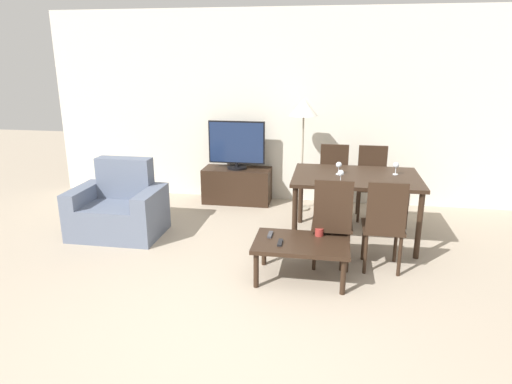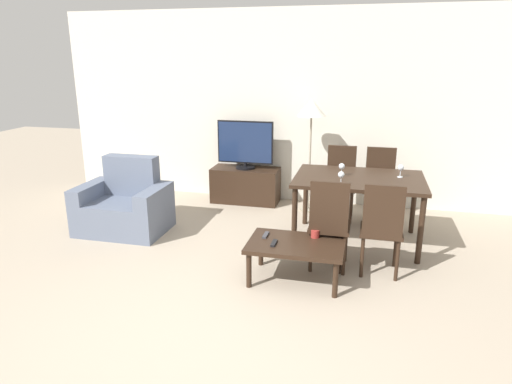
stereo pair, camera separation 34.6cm
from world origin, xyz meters
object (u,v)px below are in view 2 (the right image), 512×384
object	(u,v)px
wine_glass_left	(401,168)
cup_white_near	(315,234)
wine_glass_right	(342,167)
dining_chair_near_right	(382,225)
wine_glass_center	(341,176)
tv_stand	(246,185)
remote_secondary	(266,235)
armchair	(125,207)
dining_chair_far	(380,181)
dining_chair_near	(329,221)
coffee_table	(296,247)
tv	(245,145)
dining_chair_far_left	(340,179)
remote_primary	(274,243)
floor_lamp	(311,113)
dining_table	(359,184)

from	to	relation	value
wine_glass_left	cup_white_near	bearing A→B (deg)	-127.91
cup_white_near	wine_glass_right	size ratio (longest dim) A/B	0.56
dining_chair_near_right	wine_glass_center	xyz separation A→B (m)	(-0.43, 0.45, 0.35)
tv_stand	remote_secondary	world-z (taller)	tv_stand
armchair	dining_chair_far	bearing A→B (deg)	20.28
dining_chair_near	remote_secondary	xyz separation A→B (m)	(-0.59, -0.19, -0.13)
armchair	wine_glass_right	size ratio (longest dim) A/B	7.07
coffee_table	wine_glass_left	world-z (taller)	wine_glass_left
tv_stand	wine_glass_left	world-z (taller)	wine_glass_left
tv_stand	dining_chair_far	world-z (taller)	dining_chair_far
dining_chair_near_right	wine_glass_right	size ratio (longest dim) A/B	6.46
tv_stand	tv	bearing A→B (deg)	-90.00
armchair	coffee_table	xyz separation A→B (m)	(2.23, -0.81, 0.04)
tv	coffee_table	size ratio (longest dim) A/B	0.90
dining_chair_far	dining_chair_near_right	distance (m)	1.63
coffee_table	dining_chair_far_left	xyz separation A→B (m)	(0.28, 1.92, 0.18)
cup_white_near	wine_glass_left	world-z (taller)	wine_glass_left
tv	cup_white_near	world-z (taller)	tv
tv	dining_chair_near	world-z (taller)	tv
cup_white_near	wine_glass_center	world-z (taller)	wine_glass_center
dining_chair_near_right	dining_chair_far_left	bearing A→B (deg)	106.96
dining_chair_near_right	dining_chair_far_left	distance (m)	1.70
wine_glass_right	coffee_table	bearing A→B (deg)	-106.32
wine_glass_left	remote_primary	bearing A→B (deg)	-131.85
tv	remote_secondary	bearing A→B (deg)	-70.00
remote_secondary	wine_glass_left	size ratio (longest dim) A/B	1.03
cup_white_near	wine_glass_right	bearing A→B (deg)	79.76
wine_glass_center	wine_glass_right	distance (m)	0.38
cup_white_near	tv_stand	bearing A→B (deg)	121.16
wine_glass_left	wine_glass_center	size ratio (longest dim) A/B	1.00
remote_primary	floor_lamp	bearing A→B (deg)	88.81
dining_table	wine_glass_left	bearing A→B (deg)	14.31
wine_glass_left	dining_chair_far	bearing A→B (deg)	105.32
remote_primary	wine_glass_right	world-z (taller)	wine_glass_right
armchair	dining_chair_near_right	distance (m)	3.06
tv_stand	remote_primary	size ratio (longest dim) A/B	6.46
dining_chair_near	floor_lamp	xyz separation A→B (m)	(-0.43, 1.80, 0.82)
coffee_table	remote_primary	bearing A→B (deg)	-157.50
dining_chair_near_right	wine_glass_right	world-z (taller)	dining_chair_near_right
coffee_table	dining_chair_far	world-z (taller)	dining_chair_far
dining_chair_near_right	remote_primary	world-z (taller)	dining_chair_near_right
tv_stand	cup_white_near	world-z (taller)	tv_stand
dining_chair_far_left	remote_primary	world-z (taller)	dining_chair_far_left
remote_secondary	wine_glass_center	distance (m)	1.04
dining_chair_near_right	dining_chair_far_left	xyz separation A→B (m)	(-0.50, 1.63, 0.00)
tv	dining_chair_near_right	world-z (taller)	tv
dining_chair_near	cup_white_near	bearing A→B (deg)	-136.79
coffee_table	cup_white_near	xyz separation A→B (m)	(0.16, 0.18, 0.08)
coffee_table	floor_lamp	world-z (taller)	floor_lamp
dining_chair_far_left	wine_glass_left	world-z (taller)	dining_chair_far_left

